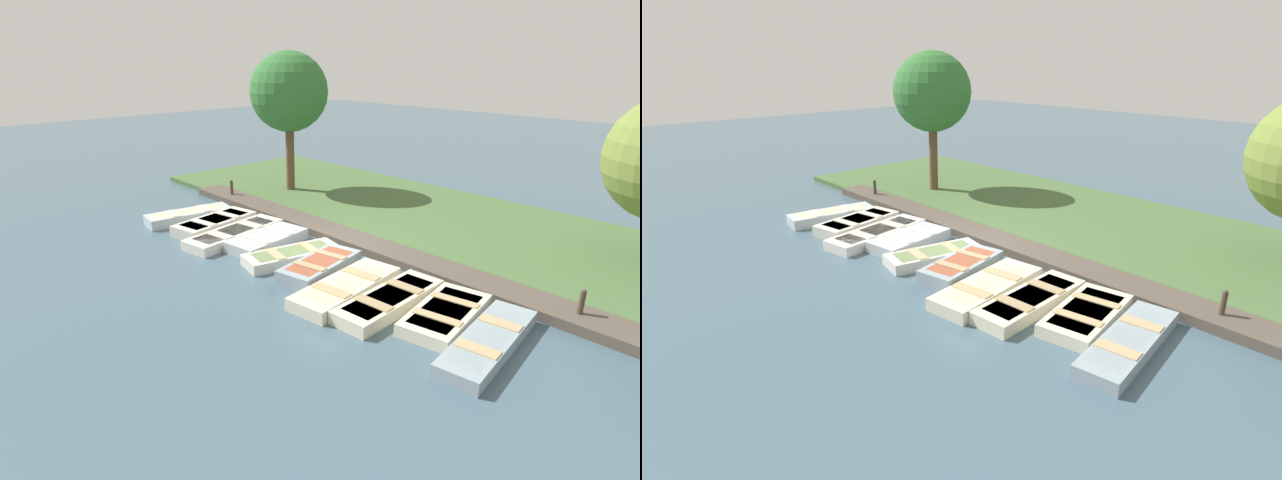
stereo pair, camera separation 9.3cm
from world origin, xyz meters
The scene contains 16 objects.
ground_plane centered at (0.00, 0.00, 0.00)m, with size 80.00×80.00×0.00m, color #425B6B.
shore_bank centered at (-5.00, 0.00, 0.10)m, with size 8.00×24.00×0.20m.
dock_walkway centered at (-1.26, 0.00, 0.13)m, with size 1.10×17.57×0.26m.
rowboat_0 centered at (1.42, -5.77, 0.19)m, with size 3.18×1.42×0.39m.
rowboat_1 centered at (1.22, -4.32, 0.20)m, with size 3.13×1.74×0.40m.
rowboat_2 centered at (1.28, -2.98, 0.17)m, with size 3.72×1.71×0.35m.
rowboat_3 centered at (0.88, -1.75, 0.19)m, with size 2.79×1.61×0.38m.
rowboat_4 centered at (1.10, -0.22, 0.17)m, with size 3.06×1.64×0.34m.
rowboat_5 centered at (1.16, 1.06, 0.22)m, with size 2.77×1.58×0.44m.
rowboat_6 centered at (1.51, 2.42, 0.18)m, with size 3.46×1.58×0.36m.
rowboat_7 centered at (1.26, 3.63, 0.17)m, with size 3.33×1.23×0.35m.
rowboat_8 centered at (0.82, 4.93, 0.16)m, with size 2.85×1.70×0.33m.
rowboat_9 centered at (1.18, 6.21, 0.17)m, with size 3.49×1.44×0.34m.
mooring_post_near centered at (-1.28, -7.01, 0.44)m, with size 0.13×0.13×0.87m.
mooring_post_far centered at (-1.28, 7.08, 0.44)m, with size 0.13×0.13×0.87m.
park_tree_far_left centered at (-3.81, -6.19, 4.30)m, with size 3.26×3.26×5.96m.
Camera 1 is at (9.86, 10.40, 5.77)m, focal length 28.00 mm.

